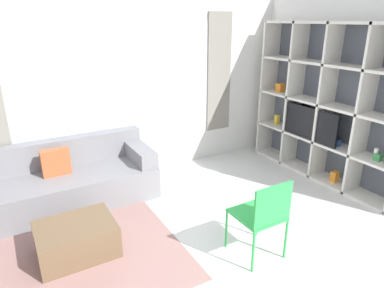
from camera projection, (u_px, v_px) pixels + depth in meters
wall_back at (119, 88)px, 4.88m from camera, size 6.72×0.11×2.70m
wall_right at (336, 87)px, 4.99m from camera, size 0.07×4.09×2.70m
area_rug at (44, 257)px, 3.48m from camera, size 2.64×2.24×0.01m
shelving_unit at (327, 105)px, 4.97m from camera, size 0.37×2.47×2.26m
couch_main at (68, 182)px, 4.43m from camera, size 2.19×0.86×0.80m
ottoman at (76, 239)px, 3.49m from camera, size 0.76×0.59×0.35m
folding_chair at (263, 213)px, 3.32m from camera, size 0.44×0.46×0.86m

